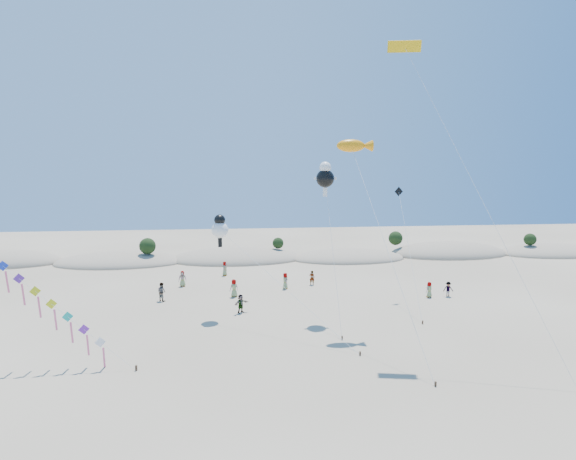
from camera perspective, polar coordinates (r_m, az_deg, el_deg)
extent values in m
plane|color=gray|center=(26.28, -5.19, -22.56)|extent=(160.00, 160.00, 0.00)
ellipsoid|color=gray|center=(76.79, -30.81, -3.44)|extent=(16.00, 8.80, 3.60)
ellipsoid|color=#163312|center=(76.63, -30.86, -2.71)|extent=(12.80, 5.76, 0.64)
ellipsoid|color=gray|center=(70.37, -19.29, -3.70)|extent=(17.60, 9.68, 3.00)
ellipsoid|color=#163312|center=(70.22, -19.32, -3.04)|extent=(14.08, 6.34, 0.70)
ellipsoid|color=gray|center=(69.31, -6.13, -3.49)|extent=(19.00, 10.45, 3.40)
ellipsoid|color=#163312|center=(69.14, -6.14, -2.72)|extent=(15.20, 6.84, 0.76)
ellipsoid|color=gray|center=(69.89, 7.14, -3.41)|extent=(16.40, 9.02, 2.80)
ellipsoid|color=#163312|center=(69.75, 7.15, -2.79)|extent=(13.12, 5.90, 0.66)
ellipsoid|color=gray|center=(76.87, 18.49, -2.75)|extent=(18.00, 9.90, 3.80)
ellipsoid|color=#163312|center=(76.70, 18.53, -1.98)|extent=(14.40, 6.48, 0.72)
ellipsoid|color=gray|center=(83.90, 28.80, -2.46)|extent=(16.80, 9.24, 3.00)
ellipsoid|color=#163312|center=(83.77, 28.84, -1.90)|extent=(13.44, 6.05, 0.67)
sphere|color=black|center=(68.00, -16.31, -1.84)|extent=(2.20, 2.20, 2.20)
sphere|color=black|center=(69.31, -1.19, -1.56)|extent=(1.60, 1.60, 1.60)
sphere|color=black|center=(74.48, 12.63, -0.96)|extent=(2.10, 2.10, 2.10)
sphere|color=black|center=(80.99, 26.76, -1.00)|extent=(1.80, 1.80, 1.80)
cube|color=#3F2D1E|center=(33.96, -17.55, -15.32)|extent=(0.12, 0.12, 0.35)
cube|color=white|center=(34.40, -21.37, -12.28)|extent=(1.33, 0.52, 1.40)
cube|color=#E05E93|center=(34.78, -20.97, -13.97)|extent=(0.19, 0.45, 1.55)
cube|color=purple|center=(34.65, -23.04, -10.79)|extent=(1.33, 0.52, 1.40)
cube|color=#E05E93|center=(35.00, -22.63, -12.49)|extent=(0.19, 0.45, 1.55)
cube|color=#18B4A0|center=(34.96, -24.67, -9.32)|extent=(1.33, 0.52, 1.40)
cube|color=#E05E93|center=(35.27, -24.26, -11.02)|extent=(0.19, 0.45, 1.55)
cube|color=yellow|center=(35.31, -26.25, -7.86)|extent=(1.33, 0.52, 1.40)
cube|color=#E05E93|center=(35.59, -25.84, -9.56)|extent=(0.19, 0.45, 1.55)
cube|color=#CFD418|center=(35.71, -27.78, -6.44)|extent=(1.33, 0.52, 1.40)
cube|color=#E05E93|center=(35.95, -27.38, -8.13)|extent=(0.19, 0.45, 1.55)
cube|color=#6228A1|center=(36.15, -29.28, -5.04)|extent=(1.33, 0.52, 1.40)
cube|color=#E05E93|center=(36.37, -28.87, -6.72)|extent=(0.19, 0.45, 1.55)
cube|color=#1736C3|center=(36.65, -30.73, -3.67)|extent=(1.33, 0.52, 1.40)
cube|color=#E05E93|center=(36.83, -30.32, -5.34)|extent=(0.19, 0.45, 1.55)
cube|color=#3F2D1E|center=(31.71, 17.09, -17.05)|extent=(0.10, 0.10, 0.30)
cylinder|color=silver|center=(34.83, 11.63, -2.11)|extent=(2.38, 12.60, 14.88)
ellipsoid|color=orange|center=(40.11, 7.45, 9.88)|extent=(2.36, 1.04, 1.04)
cone|color=orange|center=(40.45, 9.30, 9.83)|extent=(0.95, 0.95, 0.95)
cube|color=#3F2D1E|center=(35.18, 8.54, -14.27)|extent=(0.10, 0.10, 0.30)
cylinder|color=silver|center=(38.28, -0.71, -6.60)|extent=(9.92, 10.89, 7.67)
sphere|color=white|center=(42.74, -8.08, 0.02)|extent=(1.46, 1.46, 1.46)
sphere|color=black|center=(42.64, -8.10, 1.19)|extent=(0.97, 0.97, 0.97)
cube|color=black|center=(42.90, -8.05, -1.47)|extent=(0.35, 0.18, 0.80)
cube|color=#3F2D1E|center=(37.92, 6.43, -12.60)|extent=(0.10, 0.10, 0.30)
cylinder|color=silver|center=(39.73, 5.36, -2.80)|extent=(0.08, 7.15, 12.15)
sphere|color=black|center=(42.60, 4.43, 6.11)|extent=(1.60, 1.60, 1.60)
sphere|color=white|center=(42.58, 4.44, 7.39)|extent=(1.04, 1.04, 1.04)
cube|color=white|center=(42.64, 4.41, 4.50)|extent=(0.35, 0.18, 0.80)
cube|color=white|center=(42.47, 3.49, 6.11)|extent=(0.60, 0.15, 0.25)
cube|color=white|center=(42.73, 5.35, 6.10)|extent=(0.60, 0.15, 0.25)
cylinder|color=silver|center=(34.46, 21.97, 3.38)|extent=(7.29, 11.25, 22.01)
cube|color=#F5B60C|center=(39.06, 13.62, 20.39)|extent=(2.49, 1.01, 0.88)
cube|color=black|center=(39.08, 13.61, 20.39)|extent=(2.40, 0.61, 0.19)
cube|color=#3F2D1E|center=(42.76, 15.66, -10.49)|extent=(0.10, 0.10, 0.30)
cylinder|color=silver|center=(46.10, 14.21, -2.50)|extent=(1.05, 9.73, 10.68)
cube|color=black|center=(50.23, 12.99, 4.47)|extent=(0.96, 0.28, 0.98)
imported|color=slate|center=(49.36, -14.75, -7.09)|extent=(1.14, 1.11, 1.85)
imported|color=slate|center=(49.54, -6.42, -6.86)|extent=(1.04, 0.88, 1.81)
imported|color=slate|center=(44.24, -5.63, -8.69)|extent=(1.54, 1.38, 1.69)
imported|color=slate|center=(52.39, -0.33, -6.05)|extent=(0.68, 0.93, 1.75)
imported|color=slate|center=(54.22, 2.86, -5.67)|extent=(0.68, 0.55, 1.62)
imported|color=slate|center=(54.70, -12.40, -5.65)|extent=(0.87, 0.58, 1.75)
imported|color=slate|center=(51.18, 16.40, -6.79)|extent=(0.92, 0.82, 1.58)
imported|color=slate|center=(52.08, 18.46, -6.66)|extent=(1.10, 0.80, 1.52)
imported|color=slate|center=(59.18, -7.51, -4.55)|extent=(0.76, 0.96, 1.73)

